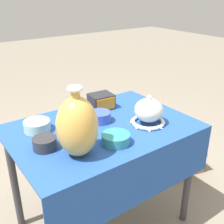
# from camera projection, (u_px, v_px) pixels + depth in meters

# --- Properties ---
(ground_plane) EXTENTS (14.00, 14.00, 0.00)m
(ground_plane) POSITION_uv_depth(u_px,v_px,m) (103.00, 221.00, 1.87)
(ground_plane) COLOR gray
(display_table) EXTENTS (1.02, 0.72, 0.71)m
(display_table) POSITION_uv_depth(u_px,v_px,m) (104.00, 140.00, 1.60)
(display_table) COLOR #38383D
(display_table) RESTS_ON ground_plane
(vase_tall_bulbous) EXTENTS (0.19, 0.19, 0.34)m
(vase_tall_bulbous) POSITION_uv_depth(u_px,v_px,m) (77.00, 126.00, 1.26)
(vase_tall_bulbous) COLOR gold
(vase_tall_bulbous) RESTS_ON display_table
(vase_dome_bell) EXTENTS (0.20, 0.20, 0.18)m
(vase_dome_bell) POSITION_uv_depth(u_px,v_px,m) (149.00, 112.00, 1.58)
(vase_dome_bell) COLOR white
(vase_dome_bell) RESTS_ON display_table
(mosaic_tile_box) EXTENTS (0.15, 0.14, 0.09)m
(mosaic_tile_box) POSITION_uv_depth(u_px,v_px,m) (101.00, 101.00, 1.80)
(mosaic_tile_box) COLOR #232328
(mosaic_tile_box) RESTS_ON display_table
(pot_squat_charcoal) EXTENTS (0.12, 0.12, 0.06)m
(pot_squat_charcoal) POSITION_uv_depth(u_px,v_px,m) (45.00, 143.00, 1.35)
(pot_squat_charcoal) COLOR #2D2D33
(pot_squat_charcoal) RESTS_ON display_table
(pot_squat_cobalt) EXTENTS (0.12, 0.12, 0.06)m
(pot_squat_cobalt) POSITION_uv_depth(u_px,v_px,m) (100.00, 117.00, 1.62)
(pot_squat_cobalt) COLOR #3851A8
(pot_squat_cobalt) RESTS_ON display_table
(pot_squat_teal) EXTENTS (0.14, 0.14, 0.05)m
(pot_squat_teal) POSITION_uv_depth(u_px,v_px,m) (116.00, 139.00, 1.40)
(pot_squat_teal) COLOR teal
(pot_squat_teal) RESTS_ON display_table
(pot_squat_celadon) EXTENTS (0.14, 0.14, 0.06)m
(pot_squat_celadon) POSITION_uv_depth(u_px,v_px,m) (37.00, 126.00, 1.52)
(pot_squat_celadon) COLOR #A8CCB7
(pot_squat_celadon) RESTS_ON display_table
(bowl_shallow_terracotta) EXTENTS (0.12, 0.12, 0.07)m
(bowl_shallow_terracotta) POSITION_uv_depth(u_px,v_px,m) (79.00, 111.00, 1.67)
(bowl_shallow_terracotta) COLOR #BC6642
(bowl_shallow_terracotta) RESTS_ON display_table
(wooden_crate) EXTENTS (0.40, 0.37, 0.19)m
(wooden_crate) POSITION_uv_depth(u_px,v_px,m) (179.00, 157.00, 2.39)
(wooden_crate) COLOR olive
(wooden_crate) RESTS_ON ground_plane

